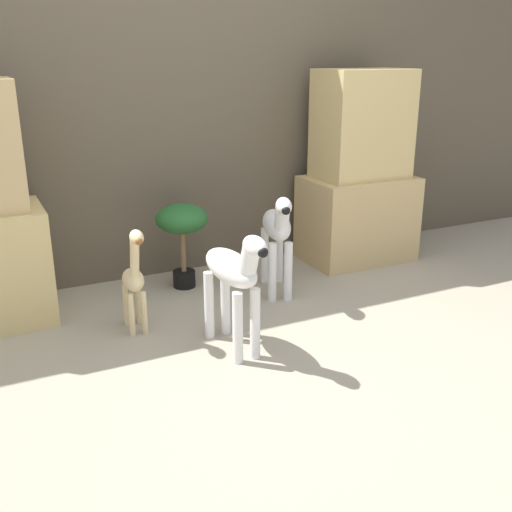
{
  "coord_description": "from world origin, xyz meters",
  "views": [
    {
      "loc": [
        -1.19,
        -2.04,
        1.39
      ],
      "look_at": [
        0.15,
        0.69,
        0.35
      ],
      "focal_mm": 42.0,
      "sensor_mm": 36.0,
      "label": 1
    }
  ],
  "objects": [
    {
      "name": "wall_back",
      "position": [
        0.0,
        1.61,
        1.1
      ],
      "size": [
        6.4,
        0.08,
        2.2
      ],
      "color": "brown",
      "rests_on": "ground_plane"
    },
    {
      "name": "giraffe_figurine",
      "position": [
        -0.49,
        0.78,
        0.3
      ],
      "size": [
        0.12,
        0.34,
        0.59
      ],
      "color": "beige",
      "rests_on": "ground_plane"
    },
    {
      "name": "zebra_left",
      "position": [
        -0.12,
        0.38,
        0.39
      ],
      "size": [
        0.18,
        0.54,
        0.64
      ],
      "color": "white",
      "rests_on": "ground_plane"
    },
    {
      "name": "rock_pillar_right",
      "position": [
        1.22,
        1.26,
        0.57
      ],
      "size": [
        0.74,
        0.48,
        1.29
      ],
      "color": "tan",
      "rests_on": "ground_plane"
    },
    {
      "name": "potted_palm_front",
      "position": [
        -0.06,
        1.28,
        0.4
      ],
      "size": [
        0.32,
        0.32,
        0.53
      ],
      "color": "black",
      "rests_on": "ground_plane"
    },
    {
      "name": "ground_plane",
      "position": [
        0.0,
        0.0,
        0.0
      ],
      "size": [
        14.0,
        14.0,
        0.0
      ],
      "primitive_type": "plane",
      "color": "#9E937F"
    },
    {
      "name": "zebra_right",
      "position": [
        0.41,
        0.94,
        0.39
      ],
      "size": [
        0.29,
        0.54,
        0.64
      ],
      "color": "white",
      "rests_on": "ground_plane"
    }
  ]
}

